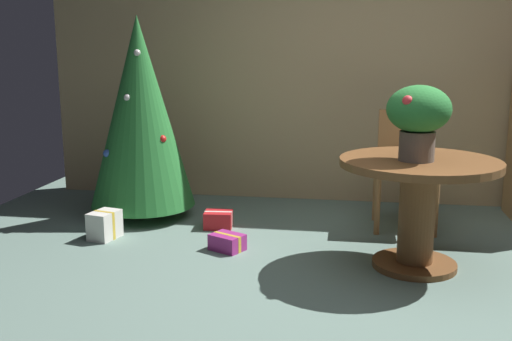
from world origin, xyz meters
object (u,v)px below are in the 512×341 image
at_px(wooden_chair_far, 405,160).
at_px(gift_box_purple, 227,242).
at_px(round_dining_table, 418,194).
at_px(gift_box_cream, 105,225).
at_px(flower_vase, 418,115).
at_px(gift_box_red, 218,220).
at_px(holiday_tree, 140,113).

distance_m(wooden_chair_far, gift_box_purple, 1.58).
bearing_deg(round_dining_table, gift_box_cream, 173.94).
bearing_deg(round_dining_table, flower_vase, -119.32).
bearing_deg(gift_box_purple, wooden_chair_far, 32.38).
bearing_deg(flower_vase, gift_box_red, 154.14).
height_order(holiday_tree, gift_box_red, holiday_tree).
bearing_deg(wooden_chair_far, round_dining_table, -90.00).
relative_size(flower_vase, gift_box_red, 2.01).
relative_size(gift_box_cream, gift_box_red, 1.14).
relative_size(flower_vase, gift_box_purple, 1.69).
height_order(flower_vase, gift_box_cream, flower_vase).
bearing_deg(flower_vase, gift_box_cream, 172.47).
height_order(round_dining_table, gift_box_cream, round_dining_table).
relative_size(round_dining_table, gift_box_cream, 3.79).
xyz_separation_m(round_dining_table, wooden_chair_far, (0.00, 0.93, 0.05)).
distance_m(holiday_tree, gift_box_red, 1.10).
bearing_deg(wooden_chair_far, holiday_tree, -177.95).
bearing_deg(gift_box_red, gift_box_cream, -153.06).
height_order(flower_vase, gift_box_red, flower_vase).
height_order(wooden_chair_far, holiday_tree, holiday_tree).
height_order(gift_box_cream, gift_box_red, gift_box_cream).
height_order(holiday_tree, gift_box_cream, holiday_tree).
bearing_deg(gift_box_red, holiday_tree, 162.30).
relative_size(wooden_chair_far, gift_box_cream, 3.49).
bearing_deg(gift_box_cream, holiday_tree, 82.42).
height_order(round_dining_table, holiday_tree, holiday_tree).
bearing_deg(flower_vase, holiday_tree, 156.73).
relative_size(round_dining_table, holiday_tree, 0.60).
relative_size(holiday_tree, gift_box_cream, 6.29).
height_order(wooden_chair_far, gift_box_cream, wooden_chair_far).
bearing_deg(gift_box_cream, gift_box_red, 26.94).
xyz_separation_m(flower_vase, holiday_tree, (-2.12, 0.91, -0.11)).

